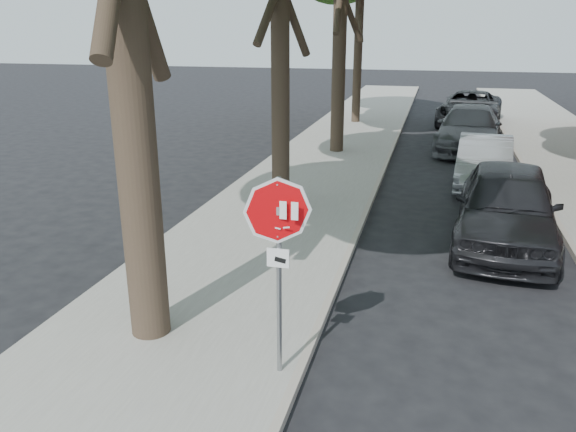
{
  "coord_description": "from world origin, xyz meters",
  "views": [
    {
      "loc": [
        1.0,
        -6.07,
        4.35
      ],
      "look_at": [
        -0.74,
        0.59,
        2.05
      ],
      "focal_mm": 35.0,
      "sensor_mm": 36.0,
      "label": 1
    }
  ],
  "objects_px": {
    "stop_sign": "(278,240)",
    "car_d": "(470,109)",
    "car_b": "(484,162)",
    "car_c": "(469,128)",
    "car_a": "(507,206)"
  },
  "relations": [
    {
      "from": "car_d",
      "to": "car_b",
      "type": "bearing_deg",
      "value": -82.67
    },
    {
      "from": "car_c",
      "to": "car_d",
      "type": "height_order",
      "value": "car_c"
    },
    {
      "from": "car_a",
      "to": "car_c",
      "type": "height_order",
      "value": "car_a"
    },
    {
      "from": "stop_sign",
      "to": "car_c",
      "type": "height_order",
      "value": "stop_sign"
    },
    {
      "from": "car_d",
      "to": "stop_sign",
      "type": "bearing_deg",
      "value": -90.71
    },
    {
      "from": "stop_sign",
      "to": "car_d",
      "type": "height_order",
      "value": "stop_sign"
    },
    {
      "from": "car_a",
      "to": "car_d",
      "type": "bearing_deg",
      "value": 95.32
    },
    {
      "from": "stop_sign",
      "to": "car_d",
      "type": "xyz_separation_m",
      "value": [
        3.27,
        21.95,
        -1.15
      ]
    },
    {
      "from": "stop_sign",
      "to": "car_a",
      "type": "xyz_separation_m",
      "value": [
        3.3,
        5.92,
        -1.1
      ]
    },
    {
      "from": "car_a",
      "to": "car_c",
      "type": "distance_m",
      "value": 10.1
    },
    {
      "from": "stop_sign",
      "to": "car_d",
      "type": "relative_size",
      "value": 0.46
    },
    {
      "from": "car_b",
      "to": "stop_sign",
      "type": "bearing_deg",
      "value": -102.1
    },
    {
      "from": "car_b",
      "to": "car_c",
      "type": "distance_m",
      "value": 5.2
    },
    {
      "from": "stop_sign",
      "to": "car_c",
      "type": "relative_size",
      "value": 0.47
    },
    {
      "from": "car_c",
      "to": "car_d",
      "type": "bearing_deg",
      "value": 92.09
    }
  ]
}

